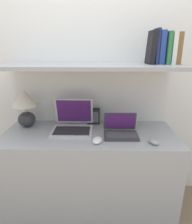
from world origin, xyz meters
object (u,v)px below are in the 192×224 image
Objects in this scene: second_mouse at (154,142)px; book_brown at (177,48)px; book_navy at (156,47)px; computer_mouse at (97,140)px; book_white at (172,48)px; router_box at (94,116)px; book_green at (167,48)px; laptop_large at (73,124)px; book_blue at (161,47)px; book_black at (151,48)px; laptop_small at (121,131)px; table_lamp at (25,104)px.

book_brown is at bearing 54.68° from second_mouse.
book_navy is at bearing 180.00° from book_brown.
book_white is (0.56, 0.24, 0.65)m from computer_mouse.
book_navy reaches higher than computer_mouse.
router_box is 0.62× the size of book_green.
book_white is at bearing 23.39° from computer_mouse.
book_blue is at bearing 0.81° from laptop_large.
book_black is (-0.02, 0.25, 0.65)m from second_mouse.
book_white is (0.37, 0.10, 0.63)m from laptop_small.
router_box is 0.60× the size of book_blue.
second_mouse is (1.05, -0.33, -0.18)m from table_lamp.
book_green is 0.08m from book_navy.
laptop_small is at bearing 147.14° from second_mouse.
book_black is at bearing 180.00° from book_green.
book_green is (-0.04, 0.00, 0.00)m from book_white.
laptop_small is 0.23m from computer_mouse.
book_green is at bearing 180.00° from book_white.
book_black is at bearing -18.47° from router_box.
book_blue is at bearing 180.00° from book_brown.
laptop_small is at bearing -160.17° from book_blue.
table_lamp is 1.12m from second_mouse.
computer_mouse is at bearing -157.99° from book_brown.
book_navy is (0.02, 0.25, 0.66)m from second_mouse.
laptop_large is 1.38× the size of book_blue.
book_navy is 1.05× the size of book_black.
computer_mouse is at bearing -155.06° from book_green.
book_navy is at bearing 85.67° from second_mouse.
book_black is at bearing -180.00° from book_navy.
router_box reaches higher than second_mouse.
router_box is 0.83m from book_green.
computer_mouse is 0.80m from book_black.
laptop_large is 1.02m from book_brown.
book_black is at bearing 30.93° from computer_mouse.
second_mouse is at bearing -125.32° from book_brown.
book_green is (0.52, 0.24, 0.65)m from computer_mouse.
book_black reaches higher than router_box.
book_green is at bearing 180.00° from book_brown.
book_brown reaches higher than computer_mouse.
laptop_large is 0.96m from book_green.
laptop_small is at bearing -157.42° from book_navy.
laptop_small is at bearing -12.28° from table_lamp.
router_box is at bearing 138.80° from second_mouse.
book_white reaches higher than router_box.
laptop_large is at bearing -179.24° from book_green.
book_black is at bearing 93.44° from second_mouse.
book_white is at bearing 15.65° from laptop_small.
laptop_large is 0.87m from book_black.
book_blue is at bearing 19.83° from laptop_small.
book_black is (0.21, 0.10, 0.64)m from laptop_small.
book_white is (0.77, 0.01, 0.62)m from laptop_large.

